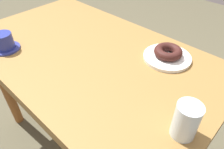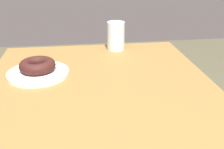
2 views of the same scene
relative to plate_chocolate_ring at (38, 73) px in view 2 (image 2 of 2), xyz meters
name	(u,v)px [view 2 (image 2 of 2)]	position (x,y,z in m)	size (l,w,h in m)	color
table	(107,146)	(0.30, 0.20, -0.09)	(1.24, 0.74, 0.73)	olive
plate_chocolate_ring	(38,73)	(0.00, 0.00, 0.00)	(0.21, 0.21, 0.01)	white
napkin_chocolate_ring	(38,71)	(0.00, 0.00, 0.01)	(0.12, 0.12, 0.00)	white
donut_chocolate_ring	(37,65)	(0.00, 0.00, 0.03)	(0.12, 0.12, 0.04)	#381815
water_glass	(116,36)	(-0.24, 0.30, 0.05)	(0.07, 0.07, 0.12)	silver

